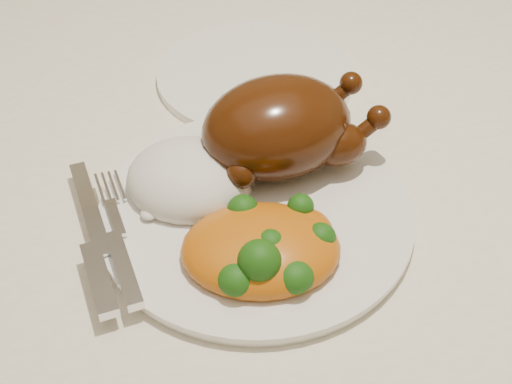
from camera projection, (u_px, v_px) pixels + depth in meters
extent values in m
cylinder|color=brown|center=(510.00, 151.00, 1.33)|extent=(0.07, 0.07, 0.72)
cube|color=brown|center=(115.00, 222.00, 0.67)|extent=(1.60, 0.90, 0.04)
cube|color=white|center=(111.00, 204.00, 0.65)|extent=(1.72, 1.02, 0.01)
cube|color=white|center=(81.00, 15.00, 1.07)|extent=(1.72, 0.01, 0.18)
cylinder|color=white|center=(256.00, 213.00, 0.63)|extent=(0.36, 0.36, 0.01)
cylinder|color=white|center=(255.00, 75.00, 0.79)|extent=(0.23, 0.23, 0.01)
ellipsoid|color=#411C07|center=(277.00, 127.00, 0.64)|extent=(0.15, 0.12, 0.09)
ellipsoid|color=#411C07|center=(268.00, 114.00, 0.62)|extent=(0.07, 0.05, 0.04)
ellipsoid|color=#411C07|center=(338.00, 144.00, 0.64)|extent=(0.05, 0.04, 0.04)
sphere|color=#411C07|center=(379.00, 117.00, 0.64)|extent=(0.02, 0.02, 0.02)
ellipsoid|color=#411C07|center=(313.00, 109.00, 0.68)|extent=(0.05, 0.04, 0.04)
sphere|color=#411C07|center=(351.00, 83.00, 0.68)|extent=(0.02, 0.02, 0.02)
sphere|color=#411C07|center=(242.00, 173.00, 0.62)|extent=(0.03, 0.03, 0.03)
sphere|color=#411C07|center=(218.00, 129.00, 0.66)|extent=(0.03, 0.03, 0.03)
ellipsoid|color=silver|center=(189.00, 180.00, 0.64)|extent=(0.14, 0.14, 0.06)
ellipsoid|color=#CD540D|center=(261.00, 249.00, 0.58)|extent=(0.15, 0.13, 0.05)
ellipsoid|color=#CD540D|center=(298.00, 232.00, 0.59)|extent=(0.06, 0.05, 0.03)
ellipsoid|color=#163809|center=(270.00, 245.00, 0.57)|extent=(0.03, 0.03, 0.03)
ellipsoid|color=#163809|center=(301.00, 206.00, 0.60)|extent=(0.02, 0.02, 0.02)
ellipsoid|color=#163809|center=(304.00, 232.00, 0.59)|extent=(0.03, 0.03, 0.03)
ellipsoid|color=#163809|center=(252.00, 244.00, 0.58)|extent=(0.03, 0.03, 0.03)
ellipsoid|color=#163809|center=(295.00, 276.00, 0.55)|extent=(0.03, 0.03, 0.03)
ellipsoid|color=#163809|center=(259.00, 261.00, 0.55)|extent=(0.03, 0.03, 0.03)
ellipsoid|color=#163809|center=(236.00, 279.00, 0.55)|extent=(0.03, 0.03, 0.03)
ellipsoid|color=#163809|center=(268.00, 256.00, 0.56)|extent=(0.02, 0.02, 0.02)
ellipsoid|color=#163809|center=(321.00, 237.00, 0.58)|extent=(0.03, 0.03, 0.02)
ellipsoid|color=#163809|center=(215.00, 242.00, 0.57)|extent=(0.02, 0.02, 0.02)
ellipsoid|color=#163809|center=(243.00, 210.00, 0.60)|extent=(0.03, 0.03, 0.03)
cube|color=silver|center=(90.00, 207.00, 0.62)|extent=(0.03, 0.12, 0.00)
cube|color=silver|center=(99.00, 279.00, 0.56)|extent=(0.02, 0.08, 0.01)
cube|color=silver|center=(124.00, 269.00, 0.57)|extent=(0.02, 0.08, 0.01)
cube|color=silver|center=(113.00, 202.00, 0.62)|extent=(0.02, 0.09, 0.00)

